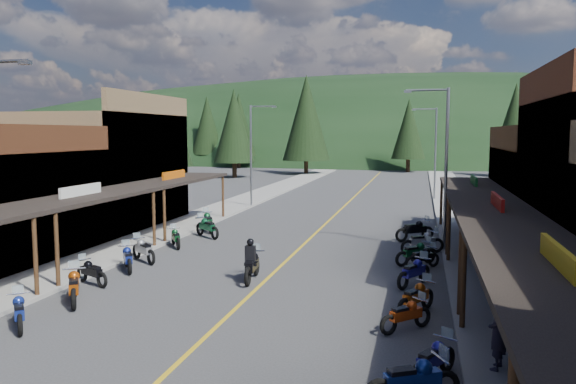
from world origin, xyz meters
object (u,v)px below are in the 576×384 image
Objects in this scene: bike_east_4 at (413,379)px; bike_east_5 at (433,358)px; bike_east_6 at (406,314)px; shop_west_3 at (99,170)px; pine_8 at (173,132)px; bike_east_11 at (422,241)px; pine_2 at (306,118)px; shop_east_3 at (576,197)px; pedestrian_east_a at (498,332)px; streetlight_3 at (434,149)px; pine_7 at (207,125)px; pine_10 at (234,126)px; pine_1 at (239,125)px; bike_east_7 at (416,296)px; bike_east_12 at (415,229)px; bike_west_11 at (207,226)px; rider_on_bike at (252,264)px; pedestrian_east_b at (466,219)px; pine_3 at (409,129)px; bike_west_12 at (208,221)px; bike_east_10 at (416,252)px; bike_west_10 at (176,237)px; streetlight_1 at (253,151)px; bike_west_7 at (92,271)px; pine_11 at (575,119)px; bike_east_8 at (414,271)px; bike_west_8 at (128,257)px; bike_east_9 at (422,257)px; bike_west_5 at (19,310)px; pine_0 at (128,129)px; pine_4 at (515,123)px; bike_west_9 at (143,249)px.

bike_east_5 is (0.45, 1.40, -0.07)m from bike_east_4.
shop_west_3 is at bearing -172.37° from bike_east_6.
pine_8 is 43.36m from bike_east_11.
bike_east_5 is (16.30, -65.00, -7.44)m from pine_2.
shop_east_3 reaches higher than pedestrian_east_a.
shop_east_3 is 1.36× the size of streetlight_3.
pine_10 is at bearing -61.70° from pine_7.
pedestrian_east_a is at bearing -67.36° from pine_1.
bike_east_5 is 4.99m from bike_east_7.
bike_east_12 is at bearing 152.28° from bike_east_4.
pine_1 reaches higher than bike_west_11.
rider_on_bike is at bearing -73.52° from bike_east_11.
bike_west_11 is 1.43× the size of pedestrian_east_b.
pedestrian_east_a is at bearing -86.98° from pine_3.
bike_west_12 is 1.10× the size of bike_east_10.
bike_west_10 is at bearing 176.11° from bike_east_7.
bike_west_7 is (0.62, -23.36, -3.90)m from streetlight_1.
pine_2 is 7.42× the size of bike_east_6.
bike_west_11 is at bearing -131.45° from pine_11.
bike_east_8 is 12.05m from pedestrian_east_b.
bike_west_8 is (-10.12, -65.01, -5.88)m from pine_3.
pine_7 reaches higher than pine_8.
pine_8 is 45.78m from bike_east_9.
shop_west_3 is 5.46× the size of bike_west_5.
shop_west_3 is at bearing -122.56° from streetlight_1.
bike_west_10 is at bearing -129.38° from pine_11.
bike_west_11 is 1.04× the size of bike_east_4.
bike_west_11 is (-12.61, -21.05, -3.81)m from streetlight_3.
pine_8 is 4.77× the size of bike_west_8.
pine_10 is (-24.95, 20.00, 2.32)m from streetlight_3.
bike_east_8 is 0.93× the size of bike_east_12.
pine_2 is 68.66m from bike_east_4.
pine_0 reaches higher than bike_east_5.
bike_west_7 is 2.36m from bike_west_8.
pine_4 is at bearing 67.43° from rider_on_bike.
bike_east_10 is (12.12, 6.27, 0.05)m from bike_west_7.
pedestrian_east_a reaches higher than bike_east_5.
bike_east_8 is (23.75, -48.66, -6.17)m from pine_10.
pine_11 reaches higher than streetlight_3.
pine_0 is 5.64× the size of bike_west_7.
pine_4 is (11.05, 30.00, 2.78)m from streetlight_3.
bike_west_8 is at bearing 42.21° from pedestrian_east_b.
bike_west_7 is at bearing -130.00° from bike_west_8.
bike_west_10 is at bearing -87.42° from streetlight_1.
pine_4 is 48.30m from pedestrian_east_b.
streetlight_1 is 30.19m from pine_10.
bike_west_9 is at bearing 59.94° from bike_west_8.
pine_1 is 71.60m from bike_west_8.
streetlight_1 is 0.80× the size of pine_8.
shop_east_3 is 0.99× the size of pine_3.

